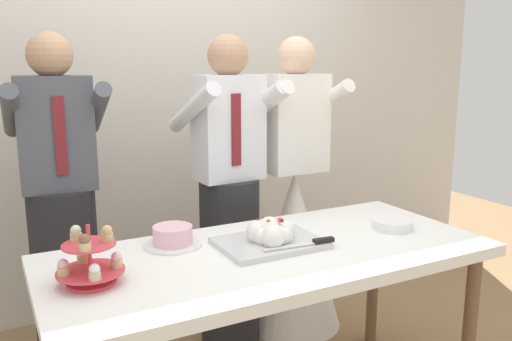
% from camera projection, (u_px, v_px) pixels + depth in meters
% --- Properties ---
extents(rear_wall, '(5.20, 0.10, 2.90)m').
position_uv_depth(rear_wall, '(157.00, 74.00, 3.23)').
color(rear_wall, beige).
rests_on(rear_wall, ground_plane).
extents(dessert_table, '(1.80, 0.80, 0.78)m').
position_uv_depth(dessert_table, '(271.00, 267.00, 2.13)').
color(dessert_table, white).
rests_on(dessert_table, ground_plane).
extents(cupcake_stand, '(0.23, 0.23, 0.21)m').
position_uv_depth(cupcake_stand, '(90.00, 262.00, 1.77)').
color(cupcake_stand, '#D83F4C').
rests_on(cupcake_stand, dessert_table).
extents(main_cake_tray, '(0.44, 0.31, 0.13)m').
position_uv_depth(main_cake_tray, '(271.00, 236.00, 2.15)').
color(main_cake_tray, silver).
rests_on(main_cake_tray, dessert_table).
extents(plate_stack, '(0.19, 0.18, 0.04)m').
position_uv_depth(plate_stack, '(392.00, 224.00, 2.38)').
color(plate_stack, white).
rests_on(plate_stack, dessert_table).
extents(round_cake, '(0.24, 0.24, 0.08)m').
position_uv_depth(round_cake, '(173.00, 237.00, 2.15)').
color(round_cake, white).
rests_on(round_cake, dessert_table).
extents(person_groom, '(0.49, 0.52, 1.66)m').
position_uv_depth(person_groom, '(229.00, 211.00, 2.78)').
color(person_groom, '#232328').
rests_on(person_groom, ground_plane).
extents(person_bride, '(0.56, 0.56, 1.66)m').
position_uv_depth(person_bride, '(294.00, 229.00, 3.01)').
color(person_bride, white).
rests_on(person_bride, ground_plane).
extents(person_guest, '(0.48, 0.51, 1.66)m').
position_uv_depth(person_guest, '(63.00, 224.00, 2.56)').
color(person_guest, '#232328').
rests_on(person_guest, ground_plane).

